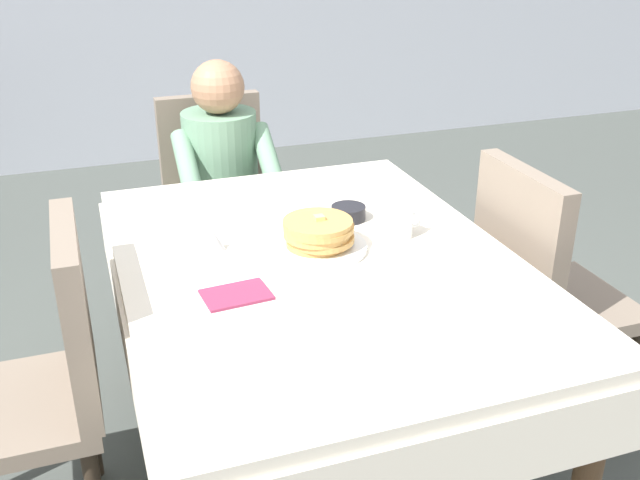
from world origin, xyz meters
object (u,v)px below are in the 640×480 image
(plate_breakfast, at_px, (319,247))
(spoon_near_edge, at_px, (343,297))
(chair_diner, at_px, (217,192))
(breakfast_stack, at_px, (318,232))
(chair_left_side, at_px, (45,372))
(knife_right_of_plate, at_px, (381,243))
(dining_table_main, at_px, (318,286))
(syrup_pitcher, at_px, (211,239))
(bowl_butter, at_px, (348,213))
(chair_right_side, at_px, (539,282))
(fork_left_of_plate, at_px, (258,262))
(cup_coffee, at_px, (401,223))
(diner_person, at_px, (223,173))

(plate_breakfast, xyz_separation_m, spoon_near_edge, (-0.04, -0.29, -0.01))
(chair_diner, height_order, breakfast_stack, chair_diner)
(chair_left_side, relative_size, knife_right_of_plate, 4.65)
(dining_table_main, xyz_separation_m, chair_left_side, (-0.77, 0.00, -0.12))
(plate_breakfast, bearing_deg, dining_table_main, -111.49)
(chair_left_side, bearing_deg, syrup_pitcher, -72.71)
(chair_diner, distance_m, bowl_butter, 0.99)
(breakfast_stack, bearing_deg, chair_right_side, -3.85)
(fork_left_of_plate, bearing_deg, chair_left_side, 90.84)
(breakfast_stack, bearing_deg, dining_table_main, -109.25)
(dining_table_main, xyz_separation_m, fork_left_of_plate, (-0.17, 0.03, 0.09))
(dining_table_main, distance_m, plate_breakfast, 0.11)
(fork_left_of_plate, bearing_deg, breakfast_stack, -87.16)
(cup_coffee, bearing_deg, syrup_pitcher, 171.02)
(spoon_near_edge, bearing_deg, chair_right_side, -0.43)
(bowl_butter, distance_m, syrup_pitcher, 0.47)
(breakfast_stack, relative_size, cup_coffee, 1.84)
(dining_table_main, height_order, chair_diner, chair_diner)
(plate_breakfast, bearing_deg, fork_left_of_plate, -173.99)
(chair_diner, distance_m, chair_left_side, 1.37)
(diner_person, bearing_deg, bowl_butter, 107.37)
(chair_right_side, bearing_deg, bowl_butter, -112.24)
(knife_right_of_plate, bearing_deg, chair_diner, 7.64)
(chair_right_side, xyz_separation_m, syrup_pitcher, (-1.05, 0.15, 0.25))
(chair_left_side, bearing_deg, chair_right_side, -90.00)
(chair_left_side, xyz_separation_m, spoon_near_edge, (0.76, -0.24, 0.21))
(chair_diner, xyz_separation_m, bowl_butter, (0.24, -0.93, 0.23))
(chair_right_side, xyz_separation_m, fork_left_of_plate, (-0.94, 0.03, 0.21))
(diner_person, relative_size, knife_right_of_plate, 5.60)
(syrup_pitcher, xyz_separation_m, spoon_near_edge, (0.26, -0.39, -0.04))
(chair_right_side, height_order, knife_right_of_plate, chair_right_side)
(chair_right_side, bearing_deg, cup_coffee, -97.65)
(breakfast_stack, height_order, syrup_pitcher, breakfast_stack)
(breakfast_stack, bearing_deg, spoon_near_edge, -96.56)
(diner_person, xyz_separation_m, chair_right_side, (0.83, -1.01, -0.14))
(bowl_butter, bearing_deg, chair_left_side, -165.94)
(plate_breakfast, height_order, knife_right_of_plate, plate_breakfast)
(plate_breakfast, distance_m, breakfast_stack, 0.05)
(chair_diner, distance_m, cup_coffee, 1.18)
(knife_right_of_plate, bearing_deg, fork_left_of_plate, 84.35)
(chair_left_side, bearing_deg, bowl_butter, -75.94)
(bowl_butter, relative_size, fork_left_of_plate, 0.61)
(syrup_pitcher, bearing_deg, diner_person, 75.71)
(syrup_pitcher, height_order, spoon_near_edge, syrup_pitcher)
(knife_right_of_plate, bearing_deg, diner_person, 9.66)
(chair_left_side, distance_m, knife_right_of_plate, 1.00)
(chair_right_side, distance_m, breakfast_stack, 0.80)
(dining_table_main, bearing_deg, chair_left_side, 180.00)
(diner_person, bearing_deg, knife_right_of_plate, 105.31)
(cup_coffee, bearing_deg, plate_breakfast, -177.58)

